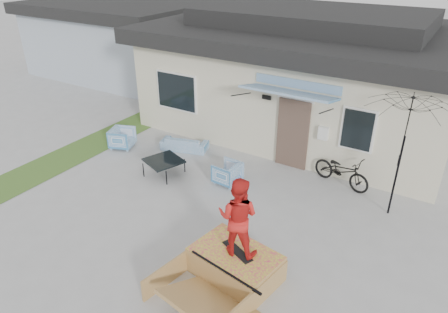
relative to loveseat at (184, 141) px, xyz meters
The scene contains 13 objects.
ground 4.40m from the loveseat, 57.25° to the right, with size 90.00×90.00×0.00m, color #A3A3A3.
grass_strip 3.31m from the loveseat, 149.03° to the right, with size 1.40×8.00×0.01m, color #3D6327.
house 5.18m from the loveseat, 61.06° to the left, with size 10.80×8.49×4.10m.
neighbor_house 10.39m from the loveseat, 142.18° to the left, with size 8.60×7.60×3.50m.
loveseat is the anchor object (origin of this frame).
armchair_left 2.05m from the loveseat, 152.73° to the right, with size 0.71×0.67×0.73m, color teal.
armchair_right 2.51m from the loveseat, 25.11° to the right, with size 0.67×0.63×0.69m, color teal.
coffee_table 1.69m from the loveseat, 73.70° to the right, with size 0.94×0.94×0.47m, color black.
bicycle 5.02m from the loveseat, ahead, with size 0.59×1.68×1.07m, color black.
patio_umbrella 6.60m from the loveseat, ahead, with size 2.29×2.17×2.20m.
skate_ramp 5.90m from the loveseat, 43.50° to the right, with size 1.68×2.23×0.56m, color #A17841, non-canonical shape.
skateboard 5.88m from the loveseat, 43.04° to the right, with size 0.79×0.20×0.05m, color black.
skater 5.98m from the loveseat, 43.04° to the right, with size 0.80×0.62×1.64m, color red.
Camera 1 is at (4.99, -5.78, 5.92)m, focal length 32.72 mm.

